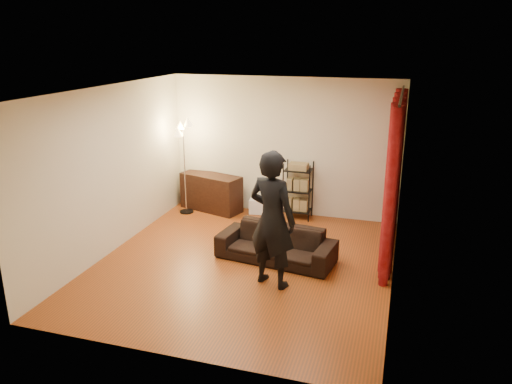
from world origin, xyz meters
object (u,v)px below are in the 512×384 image
(sofa, at_px, (276,244))
(media_cabinet, at_px, (211,192))
(floor_lamp, at_px, (185,168))
(person, at_px, (272,220))
(storage_boxes, at_px, (258,206))
(wire_shelf, at_px, (298,190))

(sofa, relative_size, media_cabinet, 1.46)
(media_cabinet, bearing_deg, sofa, -29.13)
(floor_lamp, bearing_deg, sofa, -35.51)
(person, bearing_deg, floor_lamp, -26.71)
(media_cabinet, xyz_separation_m, storage_boxes, (0.98, 0.08, -0.22))
(sofa, xyz_separation_m, storage_boxes, (-0.90, 2.03, -0.12))
(person, distance_m, storage_boxes, 3.13)
(sofa, bearing_deg, floor_lamp, 152.63)
(media_cabinet, bearing_deg, wire_shelf, 18.51)
(wire_shelf, relative_size, floor_lamp, 0.60)
(sofa, bearing_deg, person, -71.52)
(person, bearing_deg, media_cabinet, -35.42)
(storage_boxes, bearing_deg, media_cabinet, -175.04)
(storage_boxes, xyz_separation_m, wire_shelf, (0.81, -0.03, 0.41))
(person, height_order, storage_boxes, person)
(sofa, height_order, floor_lamp, floor_lamp)
(sofa, relative_size, floor_lamp, 1.00)
(person, distance_m, media_cabinet, 3.46)
(storage_boxes, xyz_separation_m, floor_lamp, (-1.41, -0.39, 0.78))
(floor_lamp, bearing_deg, person, -44.83)
(media_cabinet, bearing_deg, storage_boxes, 21.88)
(media_cabinet, xyz_separation_m, wire_shelf, (1.79, 0.05, 0.19))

